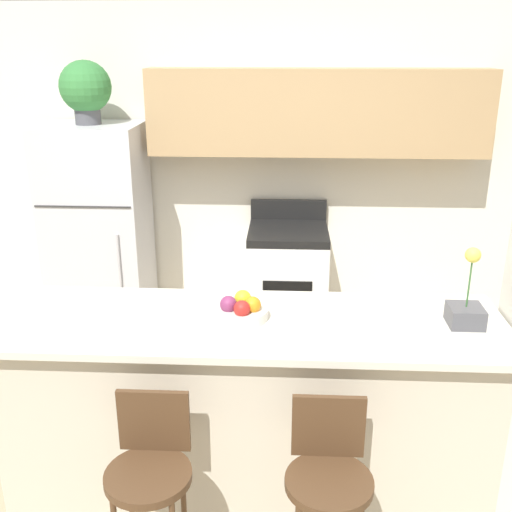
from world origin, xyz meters
TOP-DOWN VIEW (x-y plane):
  - ground_plane at (0.00, 0.00)m, footprint 14.00×14.00m
  - wall_back at (0.15, 2.12)m, footprint 5.60×0.38m
  - counter_bar at (0.00, 0.00)m, footprint 2.43×0.73m
  - refrigerator at (-1.28, 1.83)m, footprint 0.74×0.63m
  - stove_range at (0.19, 1.85)m, footprint 0.61×0.61m
  - bar_stool_left at (-0.36, -0.58)m, footprint 0.35×0.35m
  - bar_stool_right at (0.36, -0.58)m, footprint 0.35×0.35m
  - potted_plant_on_fridge at (-1.28, 1.83)m, footprint 0.37×0.37m
  - orchid_vase at (1.01, 0.01)m, footprint 0.16×0.16m
  - fruit_bowl at (-0.03, 0.02)m, footprint 0.26×0.26m

SIDE VIEW (x-z plane):
  - ground_plane at x=0.00m, z-range 0.00..0.00m
  - stove_range at x=0.19m, z-range -0.07..1.00m
  - counter_bar at x=0.00m, z-range 0.00..1.03m
  - bar_stool_left at x=-0.36m, z-range 0.15..1.07m
  - bar_stool_right at x=0.36m, z-range 0.15..1.07m
  - refrigerator at x=-1.28m, z-range 0.00..1.69m
  - fruit_bowl at x=-0.03m, z-range 1.01..1.13m
  - orchid_vase at x=1.01m, z-range 0.92..1.30m
  - wall_back at x=0.15m, z-range 0.18..2.73m
  - potted_plant_on_fridge at x=-1.28m, z-range 1.72..2.17m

